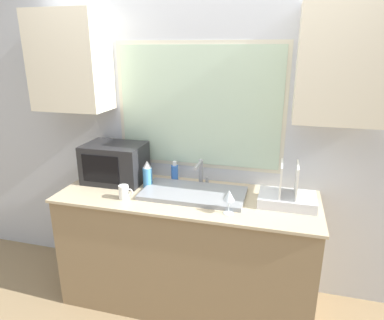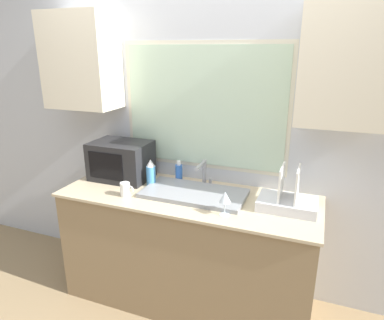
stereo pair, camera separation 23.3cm
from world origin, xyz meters
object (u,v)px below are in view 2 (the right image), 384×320
object	(u,v)px
mug_near_sink	(125,189)
dish_rack	(287,201)
spray_bottle	(151,173)
soap_bottle	(179,172)
microwave	(121,160)
faucet	(204,171)
wine_glass	(225,198)

from	to	relation	value
mug_near_sink	dish_rack	bearing A→B (deg)	10.36
spray_bottle	soap_bottle	world-z (taller)	spray_bottle
microwave	spray_bottle	bearing A→B (deg)	-10.91
faucet	wine_glass	size ratio (longest dim) A/B	1.24
microwave	soap_bottle	bearing A→B (deg)	13.01
microwave	mug_near_sink	size ratio (longest dim) A/B	4.37
microwave	dish_rack	xyz separation A→B (m)	(1.32, -0.09, -0.09)
mug_near_sink	faucet	bearing A→B (deg)	39.23
microwave	wine_glass	size ratio (longest dim) A/B	2.85
soap_bottle	wine_glass	distance (m)	0.67
spray_bottle	soap_bottle	size ratio (longest dim) A/B	1.26
spray_bottle	soap_bottle	distance (m)	0.23
microwave	dish_rack	size ratio (longest dim) A/B	1.21
dish_rack	wine_glass	size ratio (longest dim) A/B	2.35
dish_rack	spray_bottle	bearing A→B (deg)	177.87
dish_rack	faucet	bearing A→B (deg)	164.99
faucet	microwave	distance (m)	0.68
faucet	microwave	world-z (taller)	microwave
microwave	wine_glass	distance (m)	1.01
microwave	mug_near_sink	distance (m)	0.38
mug_near_sink	wine_glass	distance (m)	0.75
faucet	dish_rack	xyz separation A→B (m)	(0.64, -0.17, -0.07)
wine_glass	faucet	bearing A→B (deg)	124.96
soap_bottle	spray_bottle	bearing A→B (deg)	-134.86
soap_bottle	microwave	bearing A→B (deg)	-166.99
faucet	wine_glass	xyz separation A→B (m)	(0.29, -0.41, -0.00)
dish_rack	wine_glass	world-z (taller)	dish_rack
microwave	soap_bottle	distance (m)	0.48
spray_bottle	dish_rack	bearing A→B (deg)	-2.13
faucet	soap_bottle	distance (m)	0.22
dish_rack	soap_bottle	bearing A→B (deg)	166.87
faucet	dish_rack	size ratio (longest dim) A/B	0.53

